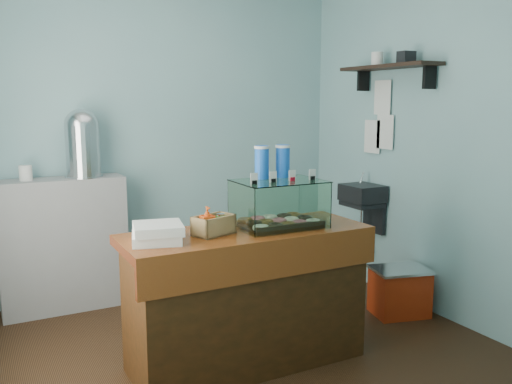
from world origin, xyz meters
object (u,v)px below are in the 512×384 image
counter (247,297)px  coffee_urn (82,141)px  red_cooler (400,291)px  display_case (277,201)px

counter → coffee_urn: 1.96m
coffee_urn → red_cooler: size_ratio=1.09×
counter → red_cooler: (1.47, 0.16, -0.26)m
display_case → red_cooler: size_ratio=1.12×
counter → coffee_urn: size_ratio=2.86×
counter → coffee_urn: coffee_urn is taller
counter → display_case: bearing=8.6°
counter → display_case: 0.66m
coffee_urn → display_case: bearing=-58.1°
display_case → coffee_urn: bearing=123.3°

